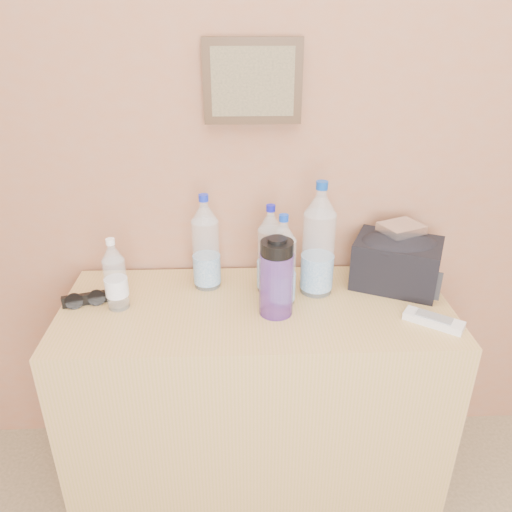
{
  "coord_description": "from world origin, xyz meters",
  "views": [
    {
      "loc": [
        -0.23,
        0.39,
        1.59
      ],
      "look_at": [
        -0.18,
        1.71,
        0.94
      ],
      "focal_mm": 35.0,
      "sensor_mm": 36.0,
      "label": 1
    }
  ],
  "objects_px": {
    "dresser": "(256,399)",
    "pet_large_c": "(318,245)",
    "pet_large_a": "(206,247)",
    "ac_remote": "(434,321)",
    "sunglasses": "(86,299)",
    "toiletry_bag": "(397,260)",
    "pet_small": "(115,278)",
    "nalgene_bottle": "(276,277)",
    "pet_large_d": "(283,265)",
    "pet_large_b": "(270,254)",
    "foil_packet": "(401,228)"
  },
  "relations": [
    {
      "from": "dresser",
      "to": "pet_large_c",
      "type": "distance_m",
      "value": 0.59
    },
    {
      "from": "pet_large_a",
      "to": "ac_remote",
      "type": "relative_size",
      "value": 1.88
    },
    {
      "from": "sunglasses",
      "to": "toiletry_bag",
      "type": "height_order",
      "value": "toiletry_bag"
    },
    {
      "from": "dresser",
      "to": "pet_large_a",
      "type": "bearing_deg",
      "value": 139.43
    },
    {
      "from": "pet_large_a",
      "to": "pet_small",
      "type": "xyz_separation_m",
      "value": [
        -0.27,
        -0.13,
        -0.04
      ]
    },
    {
      "from": "pet_large_c",
      "to": "nalgene_bottle",
      "type": "relative_size",
      "value": 1.51
    },
    {
      "from": "pet_large_d",
      "to": "pet_small",
      "type": "distance_m",
      "value": 0.51
    },
    {
      "from": "pet_large_b",
      "to": "pet_large_d",
      "type": "relative_size",
      "value": 1.0
    },
    {
      "from": "pet_large_b",
      "to": "sunglasses",
      "type": "relative_size",
      "value": 2.09
    },
    {
      "from": "dresser",
      "to": "pet_large_d",
      "type": "xyz_separation_m",
      "value": [
        0.08,
        0.02,
        0.51
      ]
    },
    {
      "from": "pet_large_d",
      "to": "nalgene_bottle",
      "type": "distance_m",
      "value": 0.07
    },
    {
      "from": "pet_small",
      "to": "pet_large_a",
      "type": "bearing_deg",
      "value": 25.17
    },
    {
      "from": "pet_small",
      "to": "foil_packet",
      "type": "relative_size",
      "value": 1.83
    },
    {
      "from": "nalgene_bottle",
      "to": "sunglasses",
      "type": "bearing_deg",
      "value": 173.22
    },
    {
      "from": "pet_large_a",
      "to": "nalgene_bottle",
      "type": "height_order",
      "value": "pet_large_a"
    },
    {
      "from": "toiletry_bag",
      "to": "foil_packet",
      "type": "distance_m",
      "value": 0.11
    },
    {
      "from": "pet_large_a",
      "to": "toiletry_bag",
      "type": "bearing_deg",
      "value": -1.86
    },
    {
      "from": "pet_small",
      "to": "foil_packet",
      "type": "distance_m",
      "value": 0.92
    },
    {
      "from": "pet_large_a",
      "to": "foil_packet",
      "type": "distance_m",
      "value": 0.64
    },
    {
      "from": "pet_large_d",
      "to": "foil_packet",
      "type": "height_order",
      "value": "pet_large_d"
    },
    {
      "from": "pet_large_c",
      "to": "foil_packet",
      "type": "xyz_separation_m",
      "value": [
        0.28,
        0.06,
        0.03
      ]
    },
    {
      "from": "pet_large_b",
      "to": "pet_small",
      "type": "relative_size",
      "value": 1.28
    },
    {
      "from": "pet_small",
      "to": "nalgene_bottle",
      "type": "bearing_deg",
      "value": -6.02
    },
    {
      "from": "pet_large_a",
      "to": "ac_remote",
      "type": "bearing_deg",
      "value": -20.89
    },
    {
      "from": "sunglasses",
      "to": "dresser",
      "type": "bearing_deg",
      "value": -19.06
    },
    {
      "from": "pet_large_c",
      "to": "foil_packet",
      "type": "bearing_deg",
      "value": 11.34
    },
    {
      "from": "pet_large_a",
      "to": "nalgene_bottle",
      "type": "distance_m",
      "value": 0.28
    },
    {
      "from": "pet_large_b",
      "to": "pet_small",
      "type": "distance_m",
      "value": 0.49
    },
    {
      "from": "pet_large_c",
      "to": "toiletry_bag",
      "type": "relative_size",
      "value": 1.39
    },
    {
      "from": "pet_large_d",
      "to": "pet_large_a",
      "type": "bearing_deg",
      "value": 154.39
    },
    {
      "from": "pet_large_a",
      "to": "dresser",
      "type": "bearing_deg",
      "value": -40.57
    },
    {
      "from": "sunglasses",
      "to": "ac_remote",
      "type": "bearing_deg",
      "value": -24.29
    },
    {
      "from": "ac_remote",
      "to": "toiletry_bag",
      "type": "xyz_separation_m",
      "value": [
        -0.05,
        0.24,
        0.08
      ]
    },
    {
      "from": "dresser",
      "to": "pet_large_d",
      "type": "bearing_deg",
      "value": 13.26
    },
    {
      "from": "pet_small",
      "to": "ac_remote",
      "type": "xyz_separation_m",
      "value": [
        0.95,
        -0.13,
        -0.09
      ]
    },
    {
      "from": "dresser",
      "to": "sunglasses",
      "type": "relative_size",
      "value": 8.6
    },
    {
      "from": "dresser",
      "to": "pet_small",
      "type": "bearing_deg",
      "value": 178.93
    },
    {
      "from": "pet_large_a",
      "to": "pet_large_c",
      "type": "bearing_deg",
      "value": -8.26
    },
    {
      "from": "dresser",
      "to": "pet_large_a",
      "type": "relative_size",
      "value": 3.8
    },
    {
      "from": "foil_packet",
      "to": "nalgene_bottle",
      "type": "bearing_deg",
      "value": -156.58
    },
    {
      "from": "dresser",
      "to": "toiletry_bag",
      "type": "bearing_deg",
      "value": 13.67
    },
    {
      "from": "nalgene_bottle",
      "to": "toiletry_bag",
      "type": "height_order",
      "value": "nalgene_bottle"
    },
    {
      "from": "dresser",
      "to": "pet_small",
      "type": "distance_m",
      "value": 0.64
    },
    {
      "from": "dresser",
      "to": "toiletry_bag",
      "type": "distance_m",
      "value": 0.68
    },
    {
      "from": "dresser",
      "to": "ac_remote",
      "type": "bearing_deg",
      "value": -13.39
    },
    {
      "from": "dresser",
      "to": "pet_large_a",
      "type": "xyz_separation_m",
      "value": [
        -0.16,
        0.13,
        0.52
      ]
    },
    {
      "from": "pet_small",
      "to": "dresser",
      "type": "bearing_deg",
      "value": -1.07
    },
    {
      "from": "pet_large_b",
      "to": "dresser",
      "type": "bearing_deg",
      "value": -116.57
    },
    {
      "from": "dresser",
      "to": "sunglasses",
      "type": "bearing_deg",
      "value": 177.07
    },
    {
      "from": "dresser",
      "to": "pet_large_b",
      "type": "xyz_separation_m",
      "value": [
        0.05,
        0.1,
        0.51
      ]
    }
  ]
}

